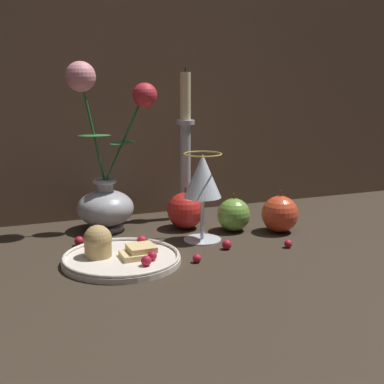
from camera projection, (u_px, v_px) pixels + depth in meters
ground_plane at (172, 242)px, 1.08m from camera, size 2.40×2.40×0.00m
vase at (106, 179)px, 1.15m from camera, size 0.19×0.12×0.36m
plate_with_pastries at (118, 255)px, 0.96m from camera, size 0.21×0.21×0.07m
wine_glass at (203, 180)px, 1.07m from camera, size 0.08×0.08×0.18m
candlestick at (185, 158)px, 1.24m from camera, size 0.07×0.07×0.35m
apple_beside_vase at (280, 214)px, 1.15m from camera, size 0.08×0.08×0.09m
apple_near_glass at (234, 215)px, 1.16m from camera, size 0.07×0.07×0.08m
apple_at_table_edge at (185, 210)px, 1.17m from camera, size 0.08×0.08×0.09m
berry_near_plate at (227, 245)px, 1.04m from camera, size 0.02×0.02×0.02m
berry_front_center at (198, 258)px, 0.96m from camera, size 0.02×0.02×0.02m
berry_by_glass_stem at (288, 244)px, 1.05m from camera, size 0.02×0.02×0.02m
berry_under_candlestick at (79, 241)px, 1.06m from camera, size 0.02×0.02×0.02m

